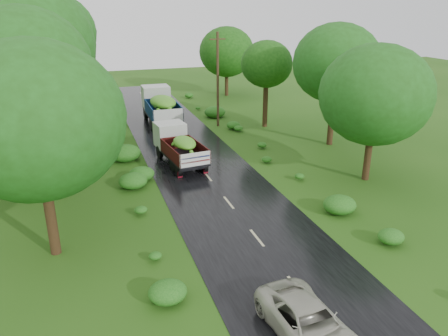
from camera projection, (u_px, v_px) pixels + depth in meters
name	position (u px, v px, depth m)	size (l,w,h in m)	color
ground	(297.00, 288.00, 16.58)	(120.00, 120.00, 0.00)	#204D10
road	(249.00, 228.00, 21.01)	(6.50, 80.00, 0.02)	black
road_lines	(242.00, 219.00, 21.89)	(0.12, 69.60, 0.00)	#BFB78C
truck_near	(178.00, 144.00, 29.05)	(2.64, 5.88, 2.39)	black
truck_far	(160.00, 105.00, 38.77)	(2.59, 7.10, 2.97)	black
car	(309.00, 323.00, 13.89)	(1.99, 4.31, 1.20)	#B8B6A3
utility_pole	(218.00, 79.00, 36.95)	(1.40, 0.24, 7.96)	#382616
trees_left	(28.00, 54.00, 30.69)	(6.86, 34.17, 9.52)	black
trees_right	(291.00, 66.00, 35.18)	(5.90, 30.76, 7.71)	black
shrubs	(199.00, 161.00, 28.87)	(11.90, 44.00, 0.70)	#155514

